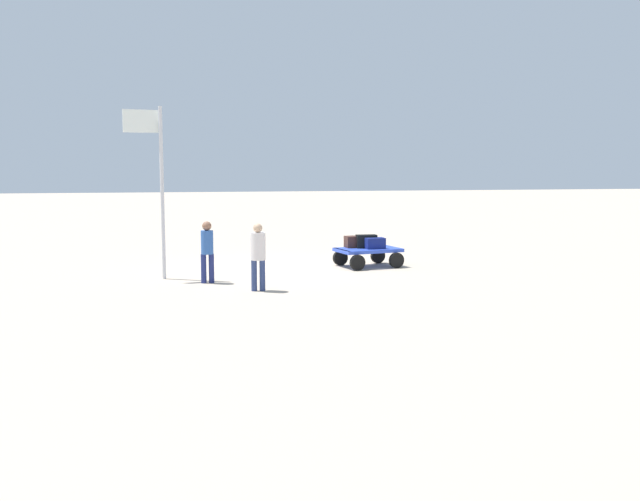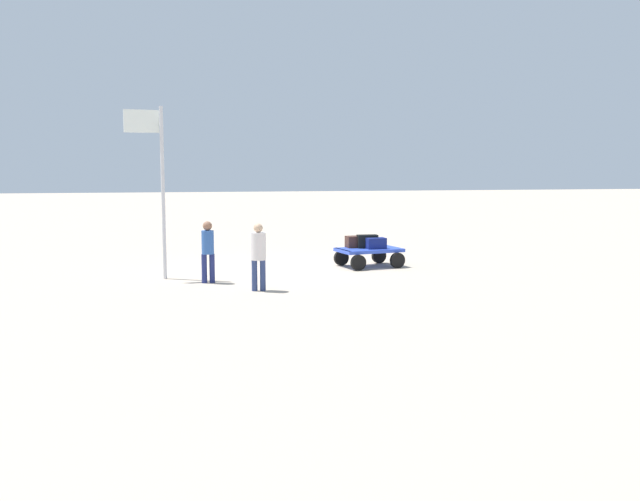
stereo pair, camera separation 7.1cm
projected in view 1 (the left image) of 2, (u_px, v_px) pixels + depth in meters
name	position (u px, v px, depth m)	size (l,w,h in m)	color
ground_plane	(272.00, 268.00, 21.49)	(120.00, 120.00, 0.00)	#BCA993
luggage_cart	(367.00, 253.00, 21.69)	(2.04, 1.63, 0.56)	blue
suitcase_olive	(366.00, 241.00, 21.75)	(0.61, 0.31, 0.39)	black
suitcase_navy	(354.00, 242.00, 21.87)	(0.56, 0.44, 0.34)	#432921
suitcase_grey	(375.00, 243.00, 21.58)	(0.60, 0.44, 0.32)	navy
suitcase_maroon	(367.00, 242.00, 22.00)	(0.53, 0.43, 0.29)	#3C2D1D
worker_lead	(207.00, 248.00, 18.66)	(0.34, 0.34, 1.59)	navy
worker_trailing	(258.00, 251.00, 17.49)	(0.39, 0.39, 1.64)	navy
flagpole	(157.00, 175.00, 19.09)	(1.00, 0.23, 4.55)	silver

